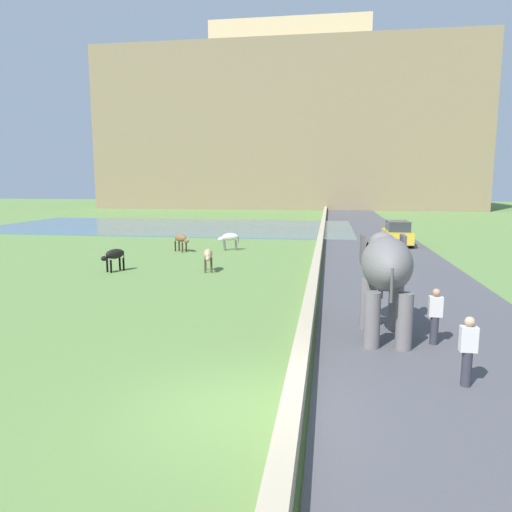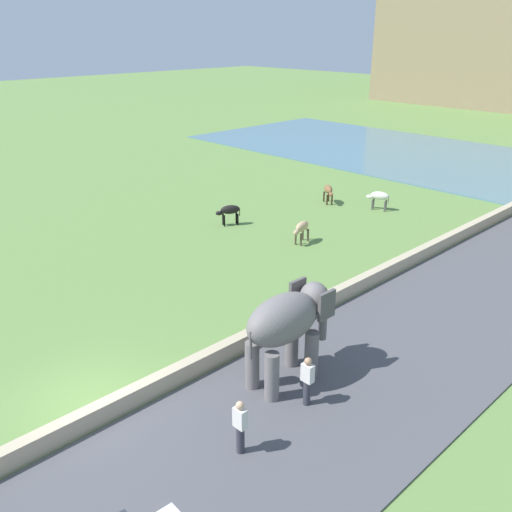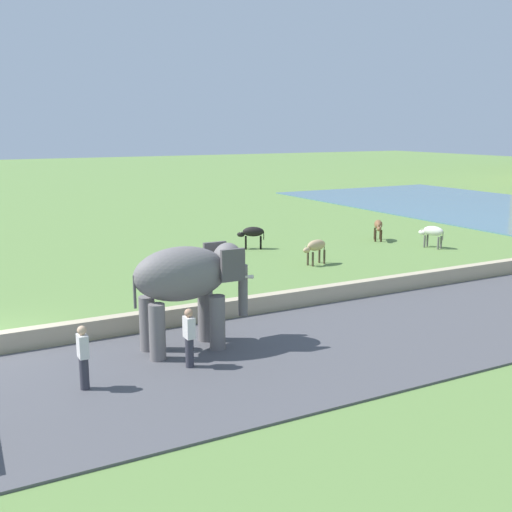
% 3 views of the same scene
% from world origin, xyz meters
% --- Properties ---
extents(ground_plane, '(220.00, 220.00, 0.00)m').
position_xyz_m(ground_plane, '(0.00, 0.00, 0.00)').
color(ground_plane, '#608442').
extents(road_surface, '(7.00, 120.00, 0.06)m').
position_xyz_m(road_surface, '(5.00, 20.00, 0.03)').
color(road_surface, '#4C4C51').
rests_on(road_surface, ground).
extents(barrier_wall, '(0.40, 110.00, 0.61)m').
position_xyz_m(barrier_wall, '(1.20, 18.00, 0.31)').
color(barrier_wall, tan).
rests_on(barrier_wall, ground).
extents(lake, '(36.00, 18.00, 0.08)m').
position_xyz_m(lake, '(-14.00, 37.45, 0.04)').
color(lake, slate).
rests_on(lake, ground).
extents(hill_distant, '(64.00, 28.00, 26.81)m').
position_xyz_m(hill_distant, '(-6.00, 82.09, 13.41)').
color(hill_distant, '#897556').
rests_on(hill_distant, ground).
extents(fort_on_hill, '(28.49, 8.00, 6.05)m').
position_xyz_m(fort_on_hill, '(-5.66, 82.09, 29.79)').
color(fort_on_hill, '#D6BC89').
rests_on(fort_on_hill, hill_distant).
extents(elephant, '(1.42, 3.47, 2.99)m').
position_xyz_m(elephant, '(3.43, 5.09, 2.04)').
color(elephant, slate).
rests_on(elephant, ground).
extents(person_beside_elephant, '(0.36, 0.22, 1.63)m').
position_xyz_m(person_beside_elephant, '(4.73, 4.53, 0.87)').
color(person_beside_elephant, '#33333D').
rests_on(person_beside_elephant, ground).
extents(person_trailing, '(0.36, 0.22, 1.63)m').
position_xyz_m(person_trailing, '(4.85, 1.80, 0.87)').
color(person_trailing, '#33333D').
rests_on(person_trailing, ground).
extents(car_yellow, '(1.84, 4.02, 1.80)m').
position_xyz_m(car_yellow, '(6.58, 25.81, 0.90)').
color(car_yellow, gold).
rests_on(car_yellow, ground).
extents(cow_brown, '(1.32, 1.08, 1.15)m').
position_xyz_m(cow_brown, '(-7.71, 20.85, 0.84)').
color(cow_brown, brown).
rests_on(cow_brown, ground).
extents(cow_white, '(1.42, 0.77, 1.15)m').
position_xyz_m(cow_white, '(-4.73, 21.97, 0.84)').
color(cow_white, silver).
rests_on(cow_white, ground).
extents(cow_black, '(0.95, 1.38, 1.15)m').
position_xyz_m(cow_black, '(-8.92, 13.63, 0.84)').
color(cow_black, black).
rests_on(cow_black, ground).
extents(cow_tan, '(0.69, 1.42, 1.15)m').
position_xyz_m(cow_tan, '(-4.23, 14.39, 0.84)').
color(cow_tan, tan).
rests_on(cow_tan, ground).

